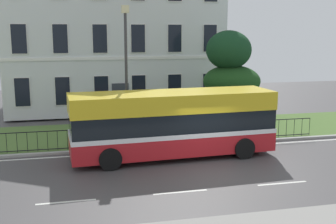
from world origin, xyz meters
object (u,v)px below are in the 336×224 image
(evergreen_tree, at_px, (230,87))
(street_lamp_post, at_px, (126,67))
(single_decker_bus, at_px, (173,123))
(georgian_townhouse, at_px, (112,19))

(evergreen_tree, relative_size, street_lamp_post, 0.89)
(evergreen_tree, distance_m, street_lamp_post, 7.32)
(evergreen_tree, distance_m, single_decker_bus, 7.08)
(evergreen_tree, relative_size, single_decker_bus, 0.64)
(single_decker_bus, height_order, street_lamp_post, street_lamp_post)
(evergreen_tree, bearing_deg, georgian_townhouse, 124.04)
(street_lamp_post, bearing_deg, evergreen_tree, 23.89)
(single_decker_bus, bearing_deg, georgian_townhouse, 92.48)
(single_decker_bus, xyz_separation_m, street_lamp_post, (-1.79, 2.29, 2.42))
(georgian_townhouse, xyz_separation_m, evergreen_tree, (6.04, -8.94, -4.17))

